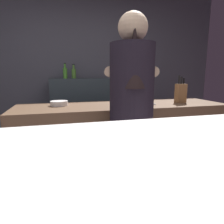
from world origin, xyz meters
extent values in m
cube|color=#4A4B54|center=(0.00, 2.20, 1.35)|extent=(5.20, 0.10, 2.70)
cube|color=brown|center=(0.35, 0.58, 0.46)|extent=(2.10, 0.60, 0.93)
cube|color=#313C42|center=(0.07, 1.92, 0.58)|extent=(0.98, 0.36, 1.16)
cube|color=#24362E|center=(0.27, 0.13, 0.44)|extent=(0.28, 0.20, 0.88)
cylinder|color=black|center=(0.27, 0.13, 1.16)|extent=(0.34, 0.34, 0.58)
sphere|color=#D2AF8D|center=(0.27, 0.13, 1.56)|extent=(0.22, 0.22, 0.22)
cone|color=black|center=(0.25, 0.03, 1.34)|extent=(0.18, 0.18, 0.43)
cylinder|color=#D2AF8D|center=(0.14, 0.32, 1.25)|extent=(0.15, 0.33, 0.08)
cylinder|color=#D2AF8D|center=(0.47, 0.25, 1.25)|extent=(0.15, 0.33, 0.08)
cube|color=brown|center=(0.98, 0.54, 1.03)|extent=(0.10, 0.08, 0.20)
cylinder|color=black|center=(0.95, 0.54, 1.17)|extent=(0.02, 0.02, 0.09)
cylinder|color=black|center=(0.98, 0.54, 1.16)|extent=(0.02, 0.02, 0.08)
cylinder|color=black|center=(1.01, 0.54, 1.16)|extent=(0.02, 0.02, 0.06)
cylinder|color=silver|center=(-0.28, 0.66, 0.95)|extent=(0.17, 0.17, 0.05)
cube|color=silver|center=(0.55, 0.53, 0.93)|extent=(0.23, 0.12, 0.01)
cylinder|color=#508231|center=(-0.04, 1.95, 1.24)|extent=(0.07, 0.07, 0.15)
cylinder|color=#508231|center=(-0.04, 1.95, 1.34)|extent=(0.03, 0.03, 0.06)
cylinder|color=black|center=(-0.04, 1.95, 1.38)|extent=(0.04, 0.04, 0.01)
cylinder|color=#458D2A|center=(-0.17, 1.88, 1.24)|extent=(0.06, 0.06, 0.16)
cylinder|color=#458D2A|center=(-0.17, 1.88, 1.35)|extent=(0.03, 0.03, 0.06)
cylinder|color=black|center=(-0.17, 1.88, 1.39)|extent=(0.03, 0.03, 0.01)
camera|label=1|loc=(-0.27, -1.30, 1.22)|focal=31.70mm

